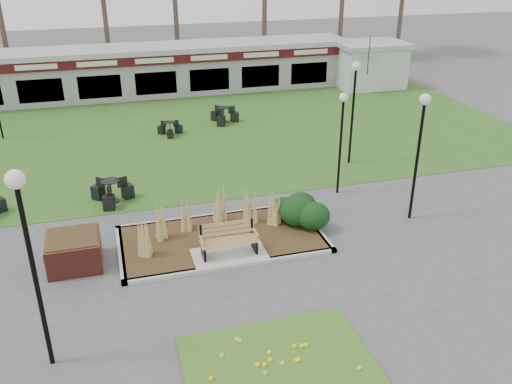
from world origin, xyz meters
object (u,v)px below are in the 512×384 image
object	(u,v)px
brick_planter	(74,251)
bistro_set_d	(170,131)
lamp_post_mid_right	(342,121)
lamp_post_near_right	(421,130)
patio_umbrella	(367,71)
food_pavilion	(153,70)
bistro_set_a	(112,195)
lamp_post_far_right	(354,91)
lamp_post_near_left	(25,229)
park_bench	(228,239)
bistro_set_c	(224,117)
service_hut	(369,64)

from	to	relation	value
brick_planter	bistro_set_d	size ratio (longest dim) A/B	1.23
lamp_post_mid_right	lamp_post_near_right	bearing A→B (deg)	-58.97
lamp_post_near_right	lamp_post_mid_right	bearing A→B (deg)	121.03
lamp_post_mid_right	patio_umbrella	xyz separation A→B (m)	(7.27, 12.29, -1.24)
food_pavilion	patio_umbrella	bearing A→B (deg)	-18.80
bistro_set_a	bistro_set_d	bearing A→B (deg)	65.99
lamp_post_mid_right	lamp_post_far_right	size ratio (longest dim) A/B	0.89
food_pavilion	lamp_post_near_left	size ratio (longest dim) A/B	5.24
lamp_post_near_left	bistro_set_a	distance (m)	8.81
lamp_post_far_right	food_pavilion	bearing A→B (deg)	115.74
lamp_post_near_left	lamp_post_far_right	distance (m)	14.76
food_pavilion	lamp_post_near_left	bearing A→B (deg)	-101.93
park_bench	lamp_post_far_right	xyz separation A→B (m)	(6.67, 5.88, 2.54)
lamp_post_mid_right	park_bench	bearing A→B (deg)	-146.79
park_bench	lamp_post_mid_right	bearing A→B (deg)	33.21
lamp_post_mid_right	bistro_set_c	size ratio (longest dim) A/B	2.52
lamp_post_near_right	bistro_set_c	size ratio (longest dim) A/B	2.85
lamp_post_near_right	bistro_set_c	bearing A→B (deg)	107.06
lamp_post_mid_right	patio_umbrella	size ratio (longest dim) A/B	1.50
food_pavilion	bistro_set_c	world-z (taller)	food_pavilion
lamp_post_mid_right	bistro_set_c	xyz separation A→B (m)	(-2.17, 9.55, -2.49)
park_bench	lamp_post_near_left	size ratio (longest dim) A/B	0.36
brick_planter	lamp_post_near_right	xyz separation A→B (m)	(10.92, -0.06, 2.68)
lamp_post_near_left	bistro_set_c	bearing A→B (deg)	64.58
brick_planter	food_pavilion	distance (m)	19.49
lamp_post_far_right	lamp_post_mid_right	bearing A→B (deg)	-122.83
park_bench	lamp_post_far_right	size ratio (longest dim) A/B	0.40
brick_planter	lamp_post_near_left	xyz separation A→B (m)	(-0.47, -4.07, 2.94)
brick_planter	bistro_set_c	bearing A→B (deg)	59.15
service_hut	bistro_set_a	bearing A→B (deg)	-142.10
lamp_post_near_right	lamp_post_mid_right	world-z (taller)	lamp_post_near_right
lamp_post_near_right	lamp_post_far_right	xyz separation A→B (m)	(0.15, 5.19, -0.02)
park_bench	lamp_post_near_left	xyz separation A→B (m)	(-4.87, -3.32, 2.83)
service_hut	bistro_set_a	world-z (taller)	service_hut
lamp_post_near_left	lamp_post_mid_right	world-z (taller)	lamp_post_near_left
lamp_post_near_right	bistro_set_c	world-z (taller)	lamp_post_near_right
bistro_set_c	patio_umbrella	size ratio (longest dim) A/B	0.60
lamp_post_mid_right	bistro_set_c	bearing A→B (deg)	102.82
bistro_set_a	bistro_set_d	distance (m)	7.50
lamp_post_near_left	lamp_post_far_right	world-z (taller)	lamp_post_near_left
brick_planter	bistro_set_c	distance (m)	14.04
bistro_set_a	bistro_set_d	size ratio (longest dim) A/B	1.27
park_bench	service_hut	distance (m)	22.32
park_bench	lamp_post_far_right	world-z (taller)	lamp_post_far_right
service_hut	patio_umbrella	bearing A→B (deg)	-119.60
service_hut	lamp_post_near_left	world-z (taller)	lamp_post_near_left
lamp_post_near_right	bistro_set_c	distance (m)	12.99
service_hut	patio_umbrella	world-z (taller)	service_hut
service_hut	lamp_post_far_right	xyz separation A→B (m)	(-6.83, -11.87, 1.68)
food_pavilion	brick_planter	bearing A→B (deg)	-103.06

